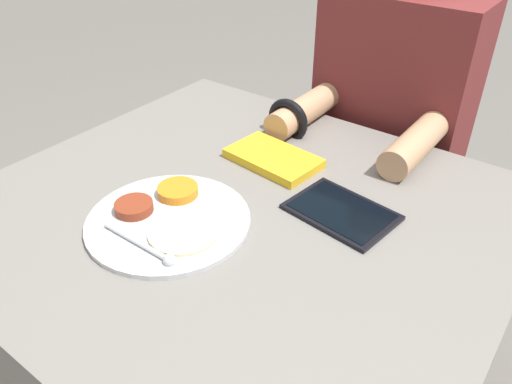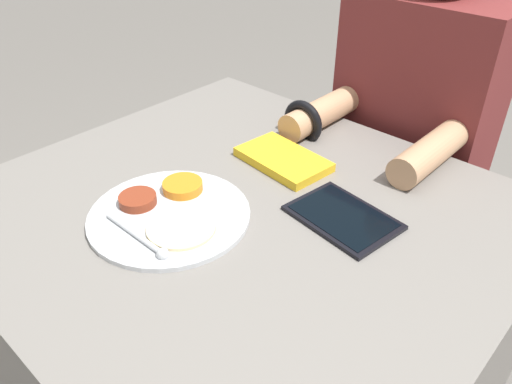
{
  "view_description": "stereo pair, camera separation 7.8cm",
  "coord_description": "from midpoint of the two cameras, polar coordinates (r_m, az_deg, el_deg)",
  "views": [
    {
      "loc": [
        0.5,
        -0.61,
        1.29
      ],
      "look_at": [
        0.05,
        -0.01,
        0.78
      ],
      "focal_mm": 35.0,
      "sensor_mm": 36.0,
      "label": 1
    },
    {
      "loc": [
        0.56,
        -0.56,
        1.29
      ],
      "look_at": [
        0.05,
        -0.01,
        0.78
      ],
      "focal_mm": 35.0,
      "sensor_mm": 36.0,
      "label": 2
    }
  ],
  "objects": [
    {
      "name": "dining_table",
      "position": [
        1.22,
        -3.63,
        -15.63
      ],
      "size": [
        1.0,
        0.92,
        0.72
      ],
      "color": "slate",
      "rests_on": "ground_plane"
    },
    {
      "name": "tablet_device",
      "position": [
        0.96,
        7.42,
        -2.34
      ],
      "size": [
        0.21,
        0.16,
        0.01
      ],
      "color": "black",
      "rests_on": "dining_table"
    },
    {
      "name": "person_diner",
      "position": [
        1.47,
        12.7,
        3.14
      ],
      "size": [
        0.4,
        0.45,
        1.19
      ],
      "color": "black",
      "rests_on": "ground_plane"
    },
    {
      "name": "thali_tray",
      "position": [
        0.95,
        -12.43,
        -3.02
      ],
      "size": [
        0.3,
        0.3,
        0.03
      ],
      "color": "#B7BABF",
      "rests_on": "dining_table"
    },
    {
      "name": "red_notebook",
      "position": [
        1.11,
        -0.04,
        3.77
      ],
      "size": [
        0.21,
        0.14,
        0.02
      ],
      "color": "silver",
      "rests_on": "dining_table"
    }
  ]
}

